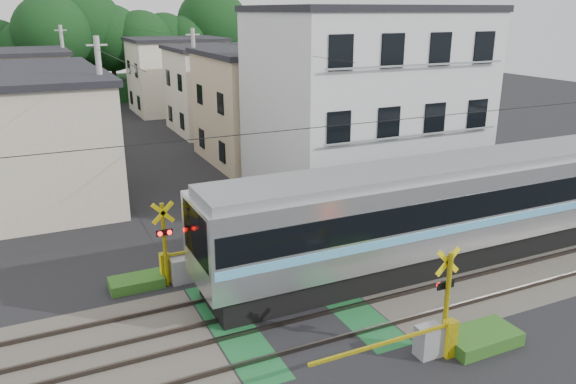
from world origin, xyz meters
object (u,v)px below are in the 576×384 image
crossing_signal_far (178,264)px  crossing_signal_near (433,333)px  apartment_block (363,104)px  pedestrian (111,114)px

crossing_signal_far → crossing_signal_near: bearing=-54.7°
crossing_signal_near → apartment_block: apartment_block is taller
apartment_block → crossing_signal_far: bearing=-152.2°
crossing_signal_near → pedestrian: size_ratio=2.97×
crossing_signal_near → apartment_block: size_ratio=0.46×
crossing_signal_near → pedestrian: 38.31m
pedestrian → crossing_signal_far: bearing=60.7°
crossing_signal_near → crossing_signal_far: 8.95m
crossing_signal_near → crossing_signal_far: same height
crossing_signal_far → pedestrian: bearing=85.6°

